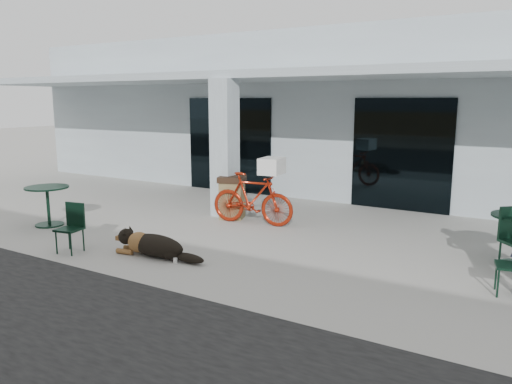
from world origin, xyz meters
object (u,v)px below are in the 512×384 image
Objects in this scene: cafe_chair_far_b at (511,265)px; trash_receptacle at (232,197)px; dog at (155,244)px; bicycle at (252,199)px; cafe_table_near at (48,206)px; cafe_chair_near at (69,229)px.

trash_receptacle is at bearing -117.94° from cafe_chair_far_b.
trash_receptacle is (-0.46, 3.05, 0.26)m from dog.
cafe_chair_far_b is at bearing -114.27° from bicycle.
cafe_chair_far_b is at bearing -17.42° from trash_receptacle.
cafe_table_near is 1.05× the size of cafe_chair_far_b.
cafe_table_near is at bearing 115.56° from bicycle.
trash_receptacle is at bearing 89.73° from dog.
dog is at bearing -81.40° from trash_receptacle.
cafe_table_near is 3.95m from trash_receptacle.
bicycle is 3.80m from cafe_chair_near.
trash_receptacle is (1.00, 3.64, 0.05)m from cafe_chair_near.
cafe_chair_far_b is (5.34, 1.23, 0.21)m from dog.
dog is 1.59m from cafe_chair_near.
bicycle is at bearing 76.64° from dog.
dog is 1.39× the size of trash_receptacle.
trash_receptacle reaches higher than cafe_table_near.
cafe_chair_near reaches higher than dog.
trash_receptacle reaches higher than cafe_chair_far_b.
bicycle is at bearing -117.69° from cafe_chair_far_b.
cafe_chair_far_b is (6.80, 1.82, -0.00)m from cafe_chair_near.
bicycle is 4.36m from cafe_table_near.
cafe_chair_near is (1.98, -1.05, 0.01)m from cafe_table_near.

